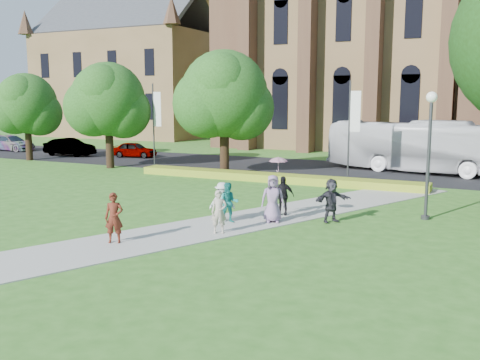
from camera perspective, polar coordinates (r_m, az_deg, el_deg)
The scene contains 23 objects.
ground at distance 19.79m, azimuth -5.45°, elevation -5.88°, with size 160.00×160.00×0.00m, color #30681F.
road at distance 38.04m, azimuth 10.26°, elevation 1.09°, with size 160.00×10.00×0.02m, color black.
footpath at distance 20.62m, azimuth -4.01°, elevation -5.21°, with size 3.20×30.00×0.04m, color #B2B2A8.
flower_hedge at distance 32.25m, azimuth 3.61°, elevation 0.24°, with size 18.00×1.40×0.45m, color gold.
building_west at distance 73.18m, azimuth -11.59°, elevation 11.88°, with size 22.00×14.00×18.30m.
streetlamp at distance 23.07m, azimuth 19.55°, elevation 4.04°, with size 0.44×0.44×5.24m.
street_tree_0 at distance 39.30m, azimuth -13.91°, elevation 8.33°, with size 5.20×5.20×7.50m.
street_tree_1 at distance 34.75m, azimuth -1.70°, elevation 9.14°, with size 5.60×5.60×8.05m.
street_tree_2 at distance 46.21m, azimuth -21.83°, elevation 7.56°, with size 4.80×4.80×6.95m.
banner_pole_0 at distance 32.57m, azimuth 11.76°, elevation 5.76°, with size 0.70×0.10×6.00m.
banner_pole_1 at distance 38.41m, azimuth -9.07°, elevation 6.26°, with size 0.70×0.10×6.00m.
tour_coach at distance 37.80m, azimuth 18.79°, elevation 3.40°, with size 2.94×12.55×3.50m, color silver.
car_0 at distance 46.06m, azimuth -11.21°, elevation 3.20°, with size 1.52×3.79×1.29m, color gray.
car_1 at distance 48.66m, azimuth -17.72°, elevation 3.37°, with size 1.59×4.56×1.50m, color gray.
car_2 at distance 55.48m, azimuth -23.24°, elevation 3.65°, with size 2.02×4.97×1.44m, color gray.
pedestrian_0 at distance 18.87m, azimuth -13.28°, elevation -3.95°, with size 0.64×0.42×1.75m, color #531F13.
pedestrian_1 at distance 21.34m, azimuth -1.21°, elevation -2.43°, with size 0.79×0.61×1.62m, color #187A6F.
pedestrian_2 at distance 21.56m, azimuth -1.92°, elevation -2.35°, with size 1.03×0.59×1.59m, color silver.
pedestrian_3 at distance 22.84m, azimuth 4.57°, elevation -1.65°, with size 0.98×0.41×1.66m, color black.
pedestrian_4 at distance 21.42m, azimuth 3.51°, elevation -2.00°, with size 0.94×0.61×1.92m, color gray.
pedestrian_5 at distance 21.76m, azimuth 9.72°, elevation -2.15°, with size 1.63×0.52×1.76m, color #28262E.
pedestrian_6 at distance 19.68m, azimuth -2.25°, elevation -3.41°, with size 0.58×0.38×1.60m, color #A89D8C.
parasol at distance 21.25m, azimuth 4.10°, elevation 1.37°, with size 0.70×0.70×0.62m, color #D19497.
Camera 1 is at (9.92, -16.38, 4.99)m, focal length 40.00 mm.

